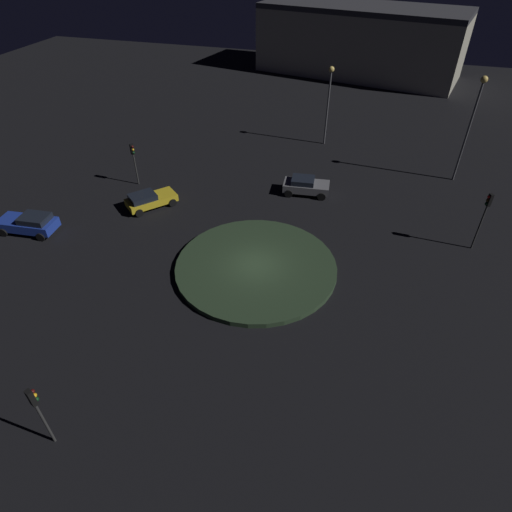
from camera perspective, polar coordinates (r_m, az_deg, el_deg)
ground_plane at (r=29.41m, az=-0.00°, el=-1.66°), size 117.72×117.72×0.00m
roundabout_island at (r=29.30m, az=-0.00°, el=-1.40°), size 10.95×10.95×0.35m
car_grey at (r=37.66m, az=6.58°, el=9.27°), size 2.37×4.04×1.44m
car_yellow at (r=36.57m, az=-13.93°, el=7.28°), size 4.20×3.97×1.32m
car_blue at (r=36.65m, az=-27.84°, el=3.86°), size 2.35×4.45×1.51m
traffic_light_northeast at (r=39.42m, az=-15.89°, el=12.60°), size 0.37×0.40×3.79m
traffic_light_west at (r=21.23m, az=-27.02°, el=-17.31°), size 0.39×0.36×3.84m
traffic_light_southeast at (r=33.28m, az=28.06°, el=5.29°), size 0.36×0.39×4.48m
streetlamp_east at (r=45.84m, az=9.65°, el=20.48°), size 0.55×0.55×7.75m
streetlamp_southeast at (r=41.58m, az=26.83°, el=16.46°), size 0.56×0.56×9.10m
store_building at (r=72.22m, az=13.60°, el=25.98°), size 16.84×30.41×9.21m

